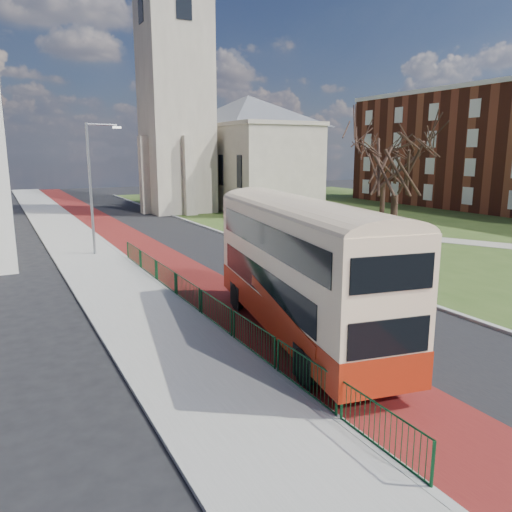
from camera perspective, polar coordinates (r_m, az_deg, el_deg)
ground at (r=18.19m, az=7.13°, el=-8.89°), size 160.00×160.00×0.00m
road_carriageway at (r=36.30m, az=-9.13°, el=1.52°), size 9.00×120.00×0.01m
bus_lane at (r=35.55m, az=-13.26°, el=1.14°), size 3.40×120.00×0.01m
pavement_west at (r=34.82m, az=-19.31°, el=0.65°), size 4.00×120.00×0.12m
kerb_west at (r=35.15m, az=-16.10°, el=0.97°), size 0.25×120.00×0.13m
kerb_east at (r=39.78m, az=-3.79°, el=2.63°), size 0.25×80.00×0.13m
grass_green at (r=51.12m, az=17.09°, el=4.13°), size 40.00×80.00×0.04m
footpath at (r=38.75m, az=23.21°, el=1.43°), size 18.84×32.82×0.03m
pedestrian_railing at (r=20.04m, az=-6.45°, el=-5.22°), size 0.07×24.00×1.12m
gothic_church at (r=56.92m, az=-4.64°, el=18.58°), size 16.38×18.00×40.00m
streetlamp at (r=32.41m, az=-18.16°, el=8.04°), size 2.13×0.18×8.00m
bus at (r=17.07m, az=5.01°, el=-0.83°), size 4.56×11.50×4.69m
winter_tree_near at (r=34.31m, az=15.85°, el=11.38°), size 6.94×6.94×9.18m
winter_tree_far at (r=52.27m, az=14.48°, el=10.78°), size 7.34×7.34×8.30m
litter_bin at (r=28.03m, az=14.45°, el=-0.70°), size 0.69×0.69×0.92m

